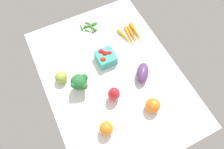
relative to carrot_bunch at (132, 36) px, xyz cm
name	(u,v)px	position (x,y,z in cm)	size (l,w,h in cm)	color
tablecloth	(112,77)	(19.57, -24.05, -2.30)	(104.00, 76.00, 2.00)	white
carrot_bunch	(132,36)	(0.00, 0.00, 0.00)	(17.53, 12.22, 2.96)	orange
heirloom_tomato_orange	(153,105)	(46.19, -13.23, 2.72)	(8.05, 8.05, 8.05)	orange
heirloom_tomato_green	(61,77)	(9.17, -50.89, 2.22)	(7.05, 7.05, 7.05)	#93AA3E
bell_pepper_orange	(106,128)	(46.29, -40.28, 3.14)	(7.10, 7.10, 8.88)	orange
berry_basket	(106,57)	(8.42, -22.84, 2.29)	(10.59, 10.59, 7.66)	teal
okra_pile	(90,26)	(-19.23, -21.24, -0.45)	(13.00, 11.22, 1.92)	#487E2C
bell_pepper_red	(114,94)	(31.91, -28.94, 3.87)	(6.59, 6.59, 10.34)	red
eggplant	(142,73)	(27.00, -8.36, 2.15)	(13.15, 6.90, 6.90)	#5C356C
broccoli_head	(79,82)	(18.66, -42.97, 6.19)	(9.72, 10.25, 12.11)	#A4BF8A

